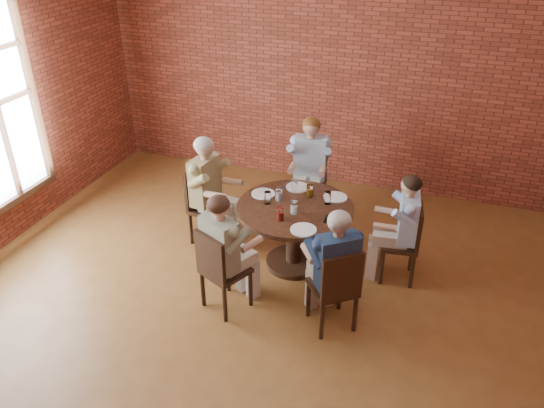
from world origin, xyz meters
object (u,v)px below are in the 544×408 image
(diner_d, at_px, (225,253))
(chair_d, at_px, (219,269))
(dining_table, at_px, (295,224))
(chair_c, at_px, (205,202))
(diner_b, at_px, (309,169))
(diner_e, at_px, (334,270))
(chair_e, at_px, (336,287))
(chair_a, at_px, (407,240))
(smartphone, at_px, (328,219))
(chair_b, at_px, (310,177))
(diner_a, at_px, (401,229))
(diner_c, at_px, (210,192))

(diner_d, bearing_deg, chair_d, 90.00)
(dining_table, bearing_deg, chair_c, 171.43)
(diner_b, distance_m, diner_e, 2.06)
(chair_e, bearing_deg, diner_d, -36.23)
(chair_a, distance_m, smartphone, 0.88)
(chair_e, bearing_deg, diner_b, -105.04)
(chair_b, distance_m, diner_b, 0.17)
(dining_table, relative_size, chair_e, 1.38)
(diner_a, relative_size, chair_e, 1.36)
(smartphone, bearing_deg, diner_d, -140.00)
(chair_a, xyz_separation_m, diner_b, (-1.32, 0.96, 0.18))
(diner_c, relative_size, chair_e, 1.46)
(chair_e, bearing_deg, diner_a, -151.37)
(chair_a, xyz_separation_m, chair_d, (-1.64, -1.10, 0.01))
(chair_c, height_order, chair_d, chair_c)
(diner_d, xyz_separation_m, diner_e, (1.04, 0.08, -0.00))
(diner_b, xyz_separation_m, chair_e, (0.80, -1.98, -0.16))
(dining_table, distance_m, chair_c, 1.16)
(dining_table, relative_size, chair_b, 1.34)
(diner_d, bearing_deg, smartphone, -112.75)
(diner_a, bearing_deg, chair_e, -31.08)
(diner_b, height_order, diner_d, diner_b)
(chair_b, relative_size, chair_d, 1.03)
(smartphone, bearing_deg, chair_c, 166.63)
(chair_e, distance_m, smartphone, 0.80)
(chair_a, bearing_deg, chair_b, -134.98)
(dining_table, distance_m, smartphone, 0.48)
(chair_c, relative_size, diner_e, 0.73)
(diner_c, height_order, smartphone, diner_c)
(chair_e, bearing_deg, chair_a, -154.38)
(chair_b, distance_m, chair_e, 2.21)
(diner_a, relative_size, chair_b, 1.32)
(diner_a, height_order, diner_b, diner_b)
(dining_table, bearing_deg, chair_a, 6.88)
(diner_d, bearing_deg, diner_b, -72.25)
(chair_b, xyz_separation_m, chair_c, (-0.99, -1.02, 0.00))
(chair_c, distance_m, chair_d, 1.32)
(chair_b, height_order, smartphone, chair_b)
(chair_c, xyz_separation_m, diner_c, (0.08, -0.01, 0.15))
(diner_a, relative_size, smartphone, 8.27)
(dining_table, xyz_separation_m, diner_a, (1.11, 0.13, 0.08))
(diner_b, bearing_deg, diner_c, -141.74)
(diner_e, bearing_deg, diner_a, -154.97)
(chair_d, bearing_deg, dining_table, -90.00)
(diner_a, height_order, diner_e, diner_e)
(chair_a, height_order, diner_b, diner_b)
(diner_a, bearing_deg, diner_c, -97.59)
(diner_b, height_order, diner_c, diner_c)
(diner_e, bearing_deg, chair_b, -106.13)
(diner_e, height_order, smartphone, diner_e)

